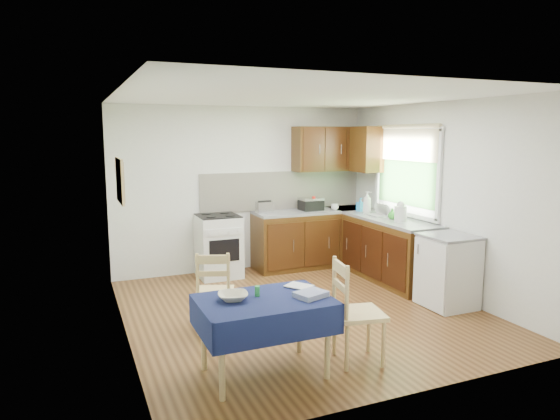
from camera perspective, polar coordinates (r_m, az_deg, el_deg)
name	(u,v)px	position (r m, az deg, el deg)	size (l,w,h in m)	color
floor	(301,310)	(6.07, 2.46, -11.39)	(4.20, 4.20, 0.00)	#472A13
ceiling	(303,96)	(5.72, 2.63, 12.85)	(4.00, 4.20, 0.02)	white
wall_back	(244,189)	(7.70, -4.18, 2.43)	(4.00, 0.02, 2.50)	silver
wall_front	(419,243)	(4.00, 15.57, -3.64)	(4.00, 0.02, 2.50)	silver
wall_left	(122,218)	(5.24, -17.64, -0.88)	(0.02, 4.20, 2.50)	white
wall_right	(440,198)	(6.86, 17.82, 1.28)	(0.02, 4.20, 2.50)	silver
base_cabinets	(347,244)	(7.63, 7.67, -3.91)	(1.90, 2.30, 0.86)	black
worktop_back	(313,211)	(7.88, 3.81, -0.14)	(1.90, 0.60, 0.04)	slate
worktop_right	(391,220)	(7.23, 12.53, -1.11)	(0.60, 1.70, 0.04)	slate
worktop_corner	(349,209)	(8.19, 7.88, 0.13)	(0.60, 0.60, 0.04)	slate
splashback	(283,190)	(7.92, 0.32, 2.27)	(2.70, 0.02, 0.60)	#EDE1C9
upper_cabinets	(341,149)	(8.01, 6.94, 6.94)	(1.20, 0.85, 0.70)	black
stove	(219,246)	(7.40, -7.04, -4.07)	(0.60, 0.61, 0.92)	silver
window	(406,165)	(7.35, 14.24, 5.03)	(0.04, 1.48, 1.26)	#265021
fridge	(448,271)	(6.41, 18.65, -6.63)	(0.58, 0.60, 0.89)	silver
corkboard	(120,181)	(5.49, -17.80, 3.21)	(0.04, 0.62, 0.47)	tan
dining_table	(264,311)	(4.38, -1.80, -11.41)	(1.13, 0.77, 0.68)	#0D1637
chair_far	(214,289)	(5.37, -7.51, -8.93)	(0.50, 0.50, 0.88)	tan
chair_near	(354,308)	(4.68, 8.44, -11.07)	(0.50, 0.50, 0.96)	tan
toaster	(265,207)	(7.54, -1.78, 0.31)	(0.25, 0.15, 0.19)	#B8B8BD
sandwich_press	(311,204)	(7.85, 3.55, 0.68)	(0.33, 0.29, 0.19)	black
sauce_bottle	(314,204)	(7.78, 3.88, 0.74)	(0.05, 0.05, 0.23)	red
yellow_packet	(309,203)	(7.99, 3.28, 0.79)	(0.13, 0.09, 0.18)	yellow
dish_rack	(382,214)	(7.46, 11.62, -0.46)	(0.38, 0.29, 0.18)	gray
kettle	(401,212)	(7.00, 13.61, -0.27)	(0.17, 0.17, 0.28)	silver
cup	(335,207)	(7.89, 6.28, 0.34)	(0.12, 0.12, 0.09)	silver
soap_bottle_a	(367,202)	(7.62, 9.92, 0.85)	(0.13, 0.13, 0.33)	silver
soap_bottle_b	(360,205)	(7.80, 9.16, 0.61)	(0.09, 0.10, 0.21)	#217EC5
soap_bottle_c	(392,214)	(7.17, 12.70, -0.43)	(0.12, 0.12, 0.15)	#2C8E26
plate_bowl	(233,296)	(4.32, -5.40, -9.81)	(0.26, 0.26, 0.06)	beige
book	(294,289)	(4.58, 1.63, -8.99)	(0.17, 0.24, 0.02)	white
spice_jar	(257,291)	(4.40, -2.61, -9.23)	(0.04, 0.04, 0.09)	#268D3E
tea_towel	(311,294)	(4.39, 3.55, -9.60)	(0.26, 0.20, 0.05)	navy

